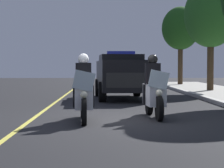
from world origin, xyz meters
The scene contains 7 objects.
ground_plane centered at (0.00, 0.00, 0.00)m, with size 80.00×80.00×0.00m, color black.
lane_stripe_center centered at (0.00, -2.11, 0.00)m, with size 48.00×0.12×0.01m, color #E0D14C.
police_motorcycle_lead_left centered at (0.36, -0.74, 0.70)m, with size 2.14×0.61×1.72m.
police_motorcycle_lead_right centered at (-0.34, 1.13, 0.70)m, with size 2.14×0.61×1.72m.
police_suv centered at (-6.89, 0.51, 1.07)m, with size 5.01×2.32×2.05m.
tree_far_back centered at (-11.56, 5.58, 4.16)m, with size 2.89×2.89×5.86m.
tree_behind_suv centered at (-19.36, 5.39, 4.17)m, with size 2.75×2.75×5.68m.
Camera 1 is at (10.73, -0.22, 1.38)m, focal length 65.88 mm.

